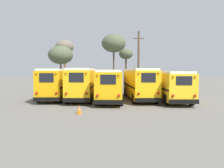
{
  "coord_description": "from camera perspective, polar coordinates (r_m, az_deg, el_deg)",
  "views": [
    {
      "loc": [
        0.09,
        -23.82,
        3.06
      ],
      "look_at": [
        0.0,
        -0.49,
        1.66
      ],
      "focal_mm": 35.0,
      "sensor_mm": 36.0,
      "label": 1
    }
  ],
  "objects": [
    {
      "name": "utility_pole",
      "position": [
        35.12,
        7.18,
        6.21
      ],
      "size": [
        1.8,
        0.33,
        9.31
      ],
      "color": "brown",
      "rests_on": "ground"
    },
    {
      "name": "school_bus_1",
      "position": [
        23.76,
        -7.27,
        0.36
      ],
      "size": [
        2.48,
        9.58,
        3.31
      ],
      "color": "yellow",
      "rests_on": "ground"
    },
    {
      "name": "bare_tree_0",
      "position": [
        39.82,
        3.9,
        7.67
      ],
      "size": [
        2.53,
        2.53,
        7.08
      ],
      "color": "#473323",
      "rests_on": "ground"
    },
    {
      "name": "ground_plane",
      "position": [
        24.02,
        0.0,
        -3.87
      ],
      "size": [
        160.0,
        160.0,
        0.0
      ],
      "primitive_type": "plane",
      "color": "#66635E"
    },
    {
      "name": "traffic_cone",
      "position": [
        15.7,
        -8.38,
        -6.66
      ],
      "size": [
        0.36,
        0.36,
        0.63
      ],
      "color": "orange",
      "rests_on": "ground"
    },
    {
      "name": "school_bus_0",
      "position": [
        24.91,
        -13.96,
        0.36
      ],
      "size": [
        2.86,
        9.59,
        3.27
      ],
      "color": "#E5A00C",
      "rests_on": "ground"
    },
    {
      "name": "bare_tree_3",
      "position": [
        36.51,
        -13.05,
        7.35
      ],
      "size": [
        3.99,
        3.99,
        7.13
      ],
      "color": "brown",
      "rests_on": "ground"
    },
    {
      "name": "school_bus_2",
      "position": [
        22.81,
        -0.01,
        0.06
      ],
      "size": [
        2.8,
        10.61,
        3.15
      ],
      "color": "#EAAA0F",
      "rests_on": "ground"
    },
    {
      "name": "fence_line",
      "position": [
        31.33,
        0.06,
        -0.35
      ],
      "size": [
        20.09,
        0.06,
        1.42
      ],
      "color": "#939399",
      "rests_on": "ground"
    },
    {
      "name": "school_bus_4",
      "position": [
        23.43,
        14.86,
        -0.11
      ],
      "size": [
        2.58,
        10.0,
        3.01
      ],
      "color": "yellow",
      "rests_on": "ground"
    },
    {
      "name": "school_bus_3",
      "position": [
        23.77,
        7.27,
        0.33
      ],
      "size": [
        2.87,
        9.62,
        3.3
      ],
      "color": "yellow",
      "rests_on": "ground"
    },
    {
      "name": "bare_tree_1",
      "position": [
        40.19,
        -12.04,
        9.35
      ],
      "size": [
        3.23,
        3.23,
        8.57
      ],
      "color": "brown",
      "rests_on": "ground"
    },
    {
      "name": "bare_tree_2",
      "position": [
        36.61,
        0.68,
        10.53
      ],
      "size": [
        4.0,
        4.0,
        9.12
      ],
      "color": "#473323",
      "rests_on": "ground"
    }
  ]
}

